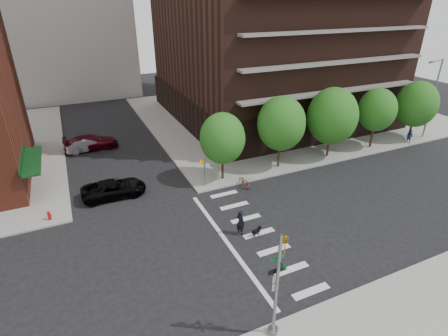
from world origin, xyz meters
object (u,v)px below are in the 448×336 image
at_px(dog_walker, 240,222).
at_px(parked_car_black, 114,189).
at_px(fire_hydrant, 49,215).
at_px(traffic_signal, 277,294).
at_px(pedestrian_far, 409,136).
at_px(scooter, 245,182).
at_px(parked_car_maroon, 91,142).
at_px(parked_car_silver, 88,144).

bearing_deg(dog_walker, parked_car_black, 15.65).
xyz_separation_m(fire_hydrant, dog_walker, (12.27, -7.27, 0.40)).
xyz_separation_m(traffic_signal, fire_hydrant, (-10.03, 15.29, -2.15)).
relative_size(traffic_signal, dog_walker, 3.15).
bearing_deg(pedestrian_far, parked_car_black, -97.54).
relative_size(traffic_signal, scooter, 3.24).
distance_m(scooter, dog_walker, 6.91).
bearing_deg(scooter, traffic_signal, -114.77).
xyz_separation_m(parked_car_black, scooter, (10.72, -3.06, -0.24)).
xyz_separation_m(parked_car_black, parked_car_maroon, (-0.67, 11.34, 0.09)).
bearing_deg(parked_car_maroon, parked_car_black, -176.11).
relative_size(fire_hydrant, scooter, 0.40).
height_order(parked_car_maroon, parked_car_silver, parked_car_maroon).
relative_size(parked_car_black, parked_car_silver, 1.15).
distance_m(fire_hydrant, parked_car_maroon, 13.80).
bearing_deg(parked_car_maroon, scooter, -141.16).
distance_m(traffic_signal, parked_car_maroon, 29.03).
distance_m(fire_hydrant, scooter, 15.78).
distance_m(parked_car_black, pedestrian_far, 32.32).
xyz_separation_m(traffic_signal, parked_car_black, (-5.03, 17.05, -1.97)).
bearing_deg(parked_car_maroon, dog_walker, -158.21).
bearing_deg(parked_car_silver, parked_car_maroon, -61.35).
bearing_deg(traffic_signal, fire_hydrant, 123.26).
xyz_separation_m(scooter, pedestrian_far, (21.53, 1.00, 0.46)).
distance_m(traffic_signal, parked_car_black, 17.89).
bearing_deg(fire_hydrant, traffic_signal, -56.74).
relative_size(parked_car_maroon, pedestrian_far, 3.52).
xyz_separation_m(traffic_signal, parked_car_maroon, (-5.70, 28.40, -1.89)).
bearing_deg(scooter, pedestrian_far, 0.02).
bearing_deg(parked_car_black, traffic_signal, -162.15).
height_order(traffic_signal, parked_car_black, traffic_signal).
bearing_deg(parked_car_maroon, traffic_signal, -168.15).
bearing_deg(dog_walker, pedestrian_far, -97.60).
xyz_separation_m(scooter, dog_walker, (-3.45, -5.97, 0.47)).
distance_m(parked_car_maroon, scooter, 18.37).
height_order(traffic_signal, fire_hydrant, traffic_signal).
relative_size(fire_hydrant, pedestrian_far, 0.46).
bearing_deg(scooter, fire_hydrant, 172.63).
xyz_separation_m(fire_hydrant, pedestrian_far, (37.25, -0.30, 0.39)).
xyz_separation_m(parked_car_maroon, pedestrian_far, (32.92, -13.40, 0.13)).
distance_m(traffic_signal, parked_car_silver, 28.87).
bearing_deg(parked_car_silver, pedestrian_far, -115.00).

